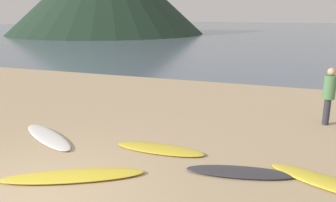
{
  "coord_description": "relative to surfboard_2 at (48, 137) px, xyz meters",
  "views": [
    {
      "loc": [
        4.0,
        -3.91,
        2.98
      ],
      "look_at": [
        0.87,
        4.58,
        0.6
      ],
      "focal_mm": 35.91,
      "sensor_mm": 36.0,
      "label": 1
    }
  ],
  "objects": [
    {
      "name": "surfboard_6",
      "position": [
        6.26,
        -0.17,
        0.01
      ],
      "size": [
        2.2,
        1.36,
        0.1
      ],
      "primitive_type": "ellipsoid",
      "rotation": [
        0.0,
        0.0,
        -0.41
      ],
      "color": "yellow",
      "rests_on": "ground"
    },
    {
      "name": "ground_plane",
      "position": [
        1.45,
        7.67,
        -0.14
      ],
      "size": [
        120.0,
        120.0,
        0.2
      ],
      "primitive_type": "cube",
      "color": "tan",
      "rests_on": "ground"
    },
    {
      "name": "surfboard_5",
      "position": [
        4.71,
        -0.28,
        -0.0
      ],
      "size": [
        2.1,
        0.91,
        0.08
      ],
      "primitive_type": "ellipsoid",
      "rotation": [
        0.0,
        0.0,
        0.2
      ],
      "color": "#333338",
      "rests_on": "ground"
    },
    {
      "name": "surfboard_3",
      "position": [
        1.82,
        -1.52,
        0.0
      ],
      "size": [
        2.59,
        1.72,
        0.08
      ],
      "primitive_type": "ellipsoid",
      "rotation": [
        0.0,
        0.0,
        0.48
      ],
      "color": "yellow",
      "rests_on": "ground"
    },
    {
      "name": "surfboard_2",
      "position": [
        0.0,
        0.0,
        0.0
      ],
      "size": [
        2.29,
        1.63,
        0.08
      ],
      "primitive_type": "ellipsoid",
      "rotation": [
        0.0,
        0.0,
        -0.52
      ],
      "color": "white",
      "rests_on": "ground"
    },
    {
      "name": "person_0",
      "position": [
        6.47,
        3.51,
        0.89
      ],
      "size": [
        0.32,
        0.32,
        1.58
      ],
      "rotation": [
        0.0,
        0.0,
        5.47
      ],
      "color": "#2D2D38",
      "rests_on": "ground"
    },
    {
      "name": "surfboard_4",
      "position": [
        2.87,
        0.24,
        -0.0
      ],
      "size": [
        2.05,
        0.62,
        0.08
      ],
      "primitive_type": "ellipsoid",
      "rotation": [
        0.0,
        0.0,
        0.02
      ],
      "color": "yellow",
      "rests_on": "ground"
    },
    {
      "name": "ocean_water",
      "position": [
        1.45,
        58.2,
        -0.04
      ],
      "size": [
        140.0,
        100.0,
        0.01
      ],
      "primitive_type": "cube",
      "color": "slate",
      "rests_on": "ground"
    }
  ]
}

